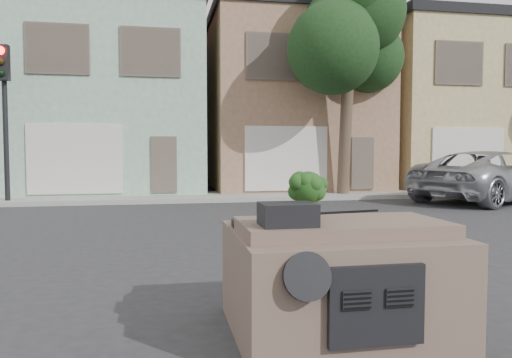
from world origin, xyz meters
name	(u,v)px	position (x,y,z in m)	size (l,w,h in m)	color
ground_plane	(270,263)	(0.00, 0.00, 0.00)	(120.00, 120.00, 0.00)	#303033
sidewalk	(207,197)	(0.00, 10.50, 0.07)	(40.00, 3.00, 0.15)	gray
townhouse_mint	(116,103)	(-3.50, 14.50, 3.77)	(7.20, 8.20, 7.55)	#93B99D
townhouse_tan	(287,105)	(4.00, 14.50, 3.77)	(7.20, 8.20, 7.55)	#946E53
townhouse_beige	(438,108)	(11.50, 14.50, 3.77)	(7.20, 8.20, 7.55)	tan
silver_pickup	(491,202)	(9.47, 7.63, 0.00)	(2.88, 6.24, 1.73)	#ABADB2
traffic_signal	(5,125)	(-6.50, 9.50, 2.55)	(0.40, 0.40, 5.10)	black
tree_near	(346,82)	(5.00, 9.80, 4.25)	(4.40, 4.00, 8.50)	#173415
car_dashboard	(336,276)	(0.00, -3.00, 0.56)	(2.00, 1.80, 1.12)	brown
instrument_hump	(288,214)	(-0.58, -3.35, 1.22)	(0.48, 0.38, 0.20)	black
wiper_arm	(349,212)	(0.28, -2.62, 1.13)	(0.70, 0.03, 0.02)	black
broccoli	(308,194)	(-0.27, -2.94, 1.35)	(0.38, 0.38, 0.47)	#183812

